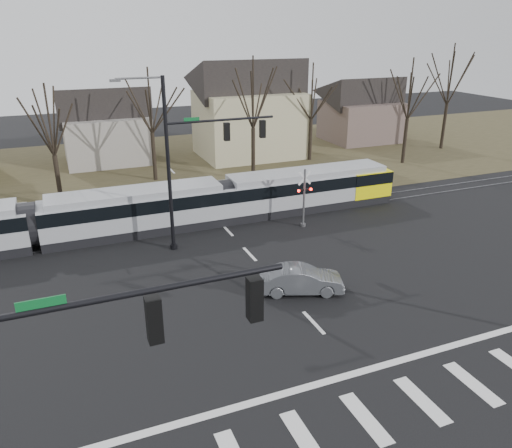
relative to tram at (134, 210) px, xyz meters
name	(u,v)px	position (x,y,z in m)	size (l,w,h in m)	color
ground	(336,347)	(5.68, -16.00, -1.59)	(140.00, 140.00, 0.00)	black
grass_verge	(167,166)	(5.68, 16.00, -1.58)	(140.00, 28.00, 0.01)	#38331E
crosswalk	(394,409)	(5.68, -20.00, -1.58)	(27.00, 2.60, 0.01)	silver
stop_line	(360,372)	(5.68, -17.80, -1.58)	(28.00, 0.35, 0.01)	silver
lane_dashes	(218,220)	(5.68, 0.00, -1.58)	(0.18, 30.00, 0.01)	silver
rail_pair	(219,221)	(5.68, -0.20, -1.56)	(90.00, 1.52, 0.06)	#59595E
tram	(134,210)	(0.00, 0.00, 0.00)	(38.41, 2.85, 2.91)	gray
sedan	(301,280)	(6.43, -11.21, -0.89)	(4.49, 2.85, 1.40)	#4E5156
signal_pole_near_left	(62,390)	(-4.73, -22.00, 4.11)	(9.28, 0.44, 10.20)	black
signal_pole_far	(195,155)	(3.27, -3.50, 4.11)	(9.28, 0.44, 10.20)	black
rail_crossing_signal	(304,200)	(10.68, -3.21, 0.30)	(1.08, 0.36, 4.00)	#59595B
tree_row	(202,123)	(7.68, 10.00, 3.41)	(59.20, 7.20, 10.00)	black
house_b	(105,122)	(0.68, 20.00, 2.38)	(8.64, 7.56, 7.65)	gray
house_c	(249,105)	(14.68, 17.00, 3.65)	(10.80, 8.64, 10.10)	tan
house_d	(362,106)	(29.68, 19.00, 2.38)	(8.64, 7.56, 7.65)	brown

